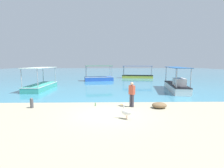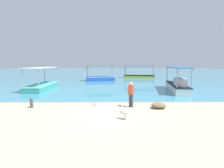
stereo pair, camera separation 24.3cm
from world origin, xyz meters
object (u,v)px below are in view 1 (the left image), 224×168
Objects in this scene: mooring_bollard at (32,102)px; glass_bottle at (95,104)px; pelican at (126,112)px; fishing_boat_outer at (99,78)px; fishing_boat_near_left at (41,85)px; fishing_boat_center at (137,76)px; fishing_boat_far_left at (176,85)px; fisherman_standing at (132,94)px; net_pile at (159,105)px.

mooring_bollard is 4.20m from glass_bottle.
pelican is 1.17× the size of mooring_bollard.
pelican is 2.96× the size of glass_bottle.
fishing_boat_outer is 7.25× the size of mooring_bollard.
mooring_bollard is (-3.53, -17.76, -0.15)m from fishing_boat_outer.
fishing_boat_near_left is at bearing -122.04° from fishing_boat_outer.
fishing_boat_outer reaches higher than fishing_boat_center.
fishing_boat_outer is at bearing 78.75° from mooring_bollard.
fishing_boat_far_left is 4.18× the size of fisherman_standing.
fishing_boat_far_left is 8.17m from net_pile.
net_pile is at bearing -118.71° from fishing_boat_far_left.
fisherman_standing is 1.75× the size of net_pile.
fishing_boat_far_left reaches higher than fishing_boat_near_left.
fishing_boat_center is 23.42m from glass_bottle.
net_pile is at bearing -74.75° from fishing_boat_outer.
fishing_boat_center is 23.13m from fisherman_standing.
net_pile is (1.78, -0.37, -0.72)m from fisherman_standing.
pelican reaches higher than mooring_bollard.
fishing_boat_outer is 20.35m from pelican.
fishing_boat_near_left is at bearing 130.55° from glass_bottle.
fishing_boat_outer is 6.21× the size of pelican.
mooring_bollard is at bearing -101.25° from fishing_boat_outer.
fisherman_standing is at bearing -41.44° from fishing_boat_near_left.
pelican is at bearing -124.15° from fishing_boat_far_left.
fishing_boat_far_left is 11.31m from pelican.
fishing_boat_near_left is 8.89× the size of mooring_bollard.
pelican reaches higher than net_pile.
fishing_boat_center reaches higher than glass_bottle.
fishing_boat_center is 22.93× the size of glass_bottle.
fishing_boat_far_left reaches higher than glass_bottle.
fishing_boat_near_left is 22.58× the size of glass_bottle.
glass_bottle is at bearing -87.89° from fishing_boat_outer.
fishing_boat_outer is 17.90m from fisherman_standing.
fishing_boat_far_left is 10.30× the size of mooring_bollard.
mooring_bollard is at bearing 178.41° from net_pile.
fishing_boat_center reaches higher than net_pile.
mooring_bollard is (2.46, -8.18, -0.12)m from fishing_boat_near_left.
fishing_boat_near_left is 13.59m from pelican.
fishing_boat_center is at bearing 47.80° from fishing_boat_near_left.
fishing_boat_near_left reaches higher than pelican.
pelican is at bearing -51.44° from fishing_boat_near_left.
mooring_bollard is 0.41× the size of fisherman_standing.
fishing_boat_far_left is at bearing 38.40° from glass_bottle.
fisherman_standing reaches higher than net_pile.
fishing_boat_far_left reaches higher than pelican.
fishing_boat_outer is 18.40× the size of glass_bottle.
fishing_boat_outer is at bearing 100.05° from fisherman_standing.
fisherman_standing is at bearing -130.04° from fishing_boat_far_left.
fishing_boat_center is at bearing 84.01° from net_pile.
fisherman_standing is (3.12, -17.62, 0.39)m from fishing_boat_outer.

